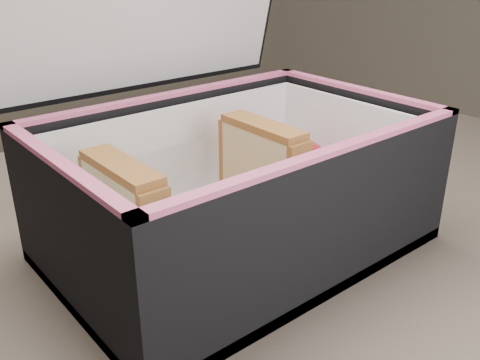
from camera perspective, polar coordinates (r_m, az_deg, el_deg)
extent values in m
cube|color=brown|center=(0.52, -2.85, -8.87)|extent=(1.20, 0.80, 0.03)
cube|color=#382D26|center=(1.26, 8.01, -7.92)|extent=(0.05, 0.05, 0.72)
cube|color=#C5B782|center=(0.43, -12.94, -5.04)|extent=(0.01, 0.09, 0.09)
cube|color=#C25669|center=(0.43, -12.00, -5.18)|extent=(0.01, 0.08, 0.09)
cube|color=#C5B782|center=(0.43, -11.16, -4.45)|extent=(0.01, 0.09, 0.09)
cube|color=brown|center=(0.41, -12.63, 1.37)|extent=(0.03, 0.09, 0.01)
cube|color=#C5B782|center=(0.50, 1.72, 0.02)|extent=(0.01, 0.09, 0.09)
cube|color=#C25669|center=(0.50, 2.37, -0.15)|extent=(0.01, 0.09, 0.09)
cube|color=#C5B782|center=(0.51, 3.03, 0.47)|extent=(0.01, 0.09, 0.09)
cube|color=brown|center=(0.48, 2.48, 5.71)|extent=(0.03, 0.09, 0.01)
cylinder|color=#FA5100|center=(0.49, -4.23, -5.56)|extent=(0.01, 0.08, 0.01)
cylinder|color=#FA5100|center=(0.48, -4.93, -5.21)|extent=(0.02, 0.08, 0.01)
cylinder|color=#FA5100|center=(0.46, -1.73, -4.74)|extent=(0.03, 0.08, 0.01)
cylinder|color=#FA5100|center=(0.48, -3.69, -6.78)|extent=(0.02, 0.08, 0.01)
cylinder|color=#FA5100|center=(0.46, -2.43, -6.10)|extent=(0.01, 0.08, 0.01)
cylinder|color=#FA5100|center=(0.44, -3.98, -6.02)|extent=(0.01, 0.08, 0.01)
cylinder|color=#FA5100|center=(0.47, -5.35, -7.38)|extent=(0.01, 0.08, 0.01)
cylinder|color=#FA5100|center=(0.47, -6.12, -5.65)|extent=(0.02, 0.08, 0.01)
cube|color=white|center=(0.57, 6.00, -1.89)|extent=(0.08, 0.08, 0.01)
ellipsoid|color=maroon|center=(0.56, 6.26, 1.39)|extent=(0.07, 0.07, 0.06)
cylinder|color=#462B19|center=(0.55, 6.42, 4.68)|extent=(0.00, 0.01, 0.01)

